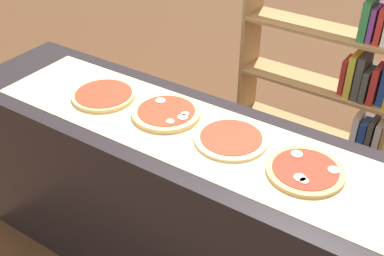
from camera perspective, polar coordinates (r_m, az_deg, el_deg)
name	(u,v)px	position (r m, az deg, el deg)	size (l,w,h in m)	color
counter	(192,210)	(2.33, 0.00, -9.75)	(2.41, 0.62, 0.92)	black
parchment_paper	(192,132)	(2.03, 0.00, -0.44)	(1.94, 0.46, 0.00)	tan
pizza_plain_0	(104,95)	(2.31, -10.44, 3.87)	(0.30, 0.30, 0.02)	#DBB26B
pizza_mozzarella_1	(166,112)	(2.14, -3.06, 1.86)	(0.31, 0.31, 0.03)	#DBB26B
pizza_plain_2	(231,138)	(1.99, 4.66, -1.24)	(0.31, 0.31, 0.02)	#E5C17F
pizza_mozzarella_3	(305,170)	(1.86, 13.31, -4.93)	(0.30, 0.30, 0.02)	tan
bookshelf	(340,87)	(2.90, 17.14, 4.70)	(0.93, 0.25, 1.38)	#A87A47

